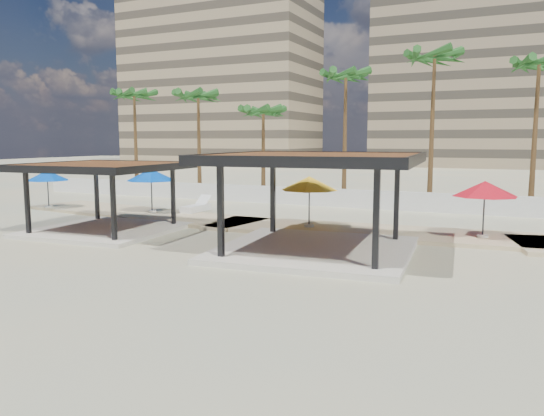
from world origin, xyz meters
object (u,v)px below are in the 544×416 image
(pavilion_west, at_px, (104,191))
(lounger_a, at_px, (196,208))
(umbrella_a, at_px, (47,176))
(pavilion_central, at_px, (316,194))
(umbrella_c, at_px, (485,189))

(pavilion_west, relative_size, lounger_a, 2.95)
(pavilion_west, height_order, umbrella_a, pavilion_west)
(pavilion_central, bearing_deg, umbrella_a, 161.14)
(pavilion_central, relative_size, umbrella_a, 2.44)
(pavilion_west, bearing_deg, lounger_a, 81.07)
(pavilion_west, relative_size, umbrella_a, 2.05)
(lounger_a, bearing_deg, umbrella_c, -96.51)
(pavilion_west, distance_m, umbrella_a, 9.98)
(pavilion_west, bearing_deg, umbrella_a, 148.25)
(umbrella_c, bearing_deg, pavilion_central, -137.87)
(pavilion_west, distance_m, umbrella_c, 17.41)
(pavilion_central, relative_size, pavilion_west, 1.19)
(pavilion_central, xyz_separation_m, lounger_a, (-10.21, 7.17, -1.92))
(umbrella_a, xyz_separation_m, umbrella_c, (25.46, 0.48, 0.11))
(pavilion_west, bearing_deg, umbrella_c, 13.12)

